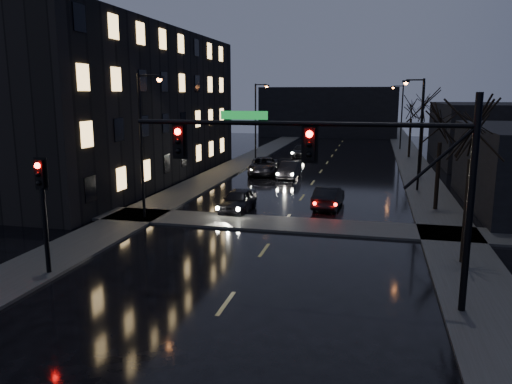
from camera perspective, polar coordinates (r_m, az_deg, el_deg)
The scene contains 21 objects.
sidewalk_left at distance 44.64m, azimuth -3.91°, elevation 2.26°, with size 3.00×140.00×0.12m, color #2D2D2B.
sidewalk_right at distance 42.84m, azimuth 18.37°, elevation 1.34°, with size 3.00×140.00×0.12m, color #2D2D2B.
sidewalk_cross at distance 26.92m, azimuth 3.01°, elevation -3.68°, with size 40.00×3.00×0.12m, color #2D2D2B.
apartment_block at distance 42.71m, azimuth -16.52°, elevation 9.44°, with size 12.00×30.00×12.00m, color black.
commercial_right_far at distance 56.62m, azimuth 26.10°, elevation 6.03°, with size 12.00×18.00×6.00m, color black.
far_block at distance 85.50m, azimuth 8.34°, elevation 9.07°, with size 22.00×10.00×8.00m, color black.
signal_mast at distance 16.26m, azimuth 10.51°, elevation 3.63°, with size 11.11×0.41×7.00m.
signal_pole_left at distance 20.54m, azimuth -23.18°, elevation -0.80°, with size 0.35×0.41×4.53m.
tree_near at distance 21.45m, azimuth 23.73°, elevation 8.29°, with size 3.52×3.52×8.08m.
tree_mid_a at distance 31.35m, azimuth 20.49°, elevation 8.42°, with size 3.30×3.30×7.58m.
tree_mid_b at distance 43.27m, azimuth 18.66°, elevation 10.14°, with size 3.74×3.74×8.59m.
tree_far at distance 57.24m, azimuth 17.40°, elevation 9.77°, with size 3.43×3.43×7.88m.
streetlight_l_near at distance 28.01m, azimuth -12.62°, elevation 6.44°, with size 1.53×0.28×8.00m.
streetlight_l_far at distance 53.56m, azimuth 0.17°, elevation 8.83°, with size 1.53×0.28×8.00m.
streetlight_r_mid at distance 37.29m, azimuth 18.03°, elevation 7.28°, with size 1.53×0.28×8.00m.
streetlight_r_far at distance 65.21m, azimuth 16.14°, elevation 8.82°, with size 1.53×0.28×8.00m.
oncoming_car_a at distance 29.92m, azimuth -2.06°, elevation -0.95°, with size 1.59×3.95×1.34m, color black.
oncoming_car_b at distance 41.95m, azimuth 3.84°, elevation 2.55°, with size 1.44×4.14×1.36m, color black.
oncoming_car_c at distance 43.71m, azimuth 0.88°, elevation 2.99°, with size 2.44×5.30×1.47m, color black.
oncoming_car_d at distance 56.42m, azimuth 5.12°, elevation 4.69°, with size 1.78×4.38×1.27m, color black.
lead_car at distance 31.18m, azimuth 8.29°, elevation -0.57°, with size 1.43×4.09×1.35m, color black.
Camera 1 is at (4.63, -7.11, 6.94)m, focal length 35.00 mm.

